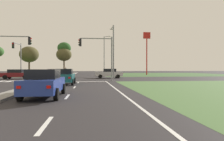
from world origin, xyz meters
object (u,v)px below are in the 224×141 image
traffic_signal_near_left (2,49)px  treeline_third (64,48)px  car_blue_fourth (44,83)px  treeline_fourth (64,55)px  car_silver_second (109,73)px  traffic_signal_near_right (100,51)px  street_lamp_third (105,54)px  fastfood_pole_sign (147,44)px  traffic_signal_far_left (18,54)px  treeline_second (29,54)px  pedestrian_at_median (66,71)px  car_teal_near (65,77)px  street_lamp_second (113,49)px  car_beige_fifth (53,73)px  car_maroon_third (17,74)px

traffic_signal_near_left → treeline_third: size_ratio=0.60×
car_blue_fourth → treeline_fourth: size_ratio=0.59×
car_silver_second → treeline_third: (-10.85, 29.23, 7.00)m
car_silver_second → traffic_signal_near_left: size_ratio=0.80×
car_silver_second → traffic_signal_near_right: bearing=167.3°
treeline_third → traffic_signal_near_left: bearing=-94.2°
street_lamp_third → treeline_third: size_ratio=1.01×
traffic_signal_near_right → fastfood_pole_sign: fastfood_pole_sign is taller
traffic_signal_far_left → treeline_second: bearing=101.6°
pedestrian_at_median → fastfood_pole_sign: 22.30m
car_teal_near → street_lamp_second: size_ratio=0.51×
car_silver_second → traffic_signal_far_left: traffic_signal_far_left is taller
traffic_signal_near_left → fastfood_pole_sign: size_ratio=0.53×
car_silver_second → car_blue_fourth: size_ratio=1.01×
car_beige_fifth → treeline_fourth: bearing=-89.0°
street_lamp_second → fastfood_pole_sign: bearing=60.8°
car_maroon_third → treeline_fourth: bearing=173.0°
car_blue_fourth → pedestrian_at_median: size_ratio=2.61×
car_beige_fifth → treeline_fourth: treeline_fourth is taller
car_silver_second → fastfood_pole_sign: fastfood_pole_sign is taller
treeline_fourth → car_blue_fourth: bearing=-84.4°
car_maroon_third → street_lamp_third: 23.99m
traffic_signal_near_left → street_lamp_second: 15.28m
car_teal_near → traffic_signal_near_left: traffic_signal_near_left is taller
treeline_fourth → car_silver_second: bearing=-69.1°
street_lamp_third → car_beige_fifth: bearing=-137.3°
traffic_signal_near_left → street_lamp_second: bearing=22.8°
traffic_signal_far_left → treeline_fourth: size_ratio=0.80×
traffic_signal_far_left → fastfood_pole_sign: 30.32m
car_blue_fourth → street_lamp_third: (6.38, 39.63, 4.56)m
fastfood_pole_sign → treeline_second: fastfood_pole_sign is taller
car_maroon_third → pedestrian_at_median: 10.89m
street_lamp_second → car_teal_near: bearing=-120.0°
treeline_third → car_blue_fourth: bearing=-84.5°
street_lamp_second → pedestrian_at_median: 13.74m
traffic_signal_near_right → pedestrian_at_median: (-6.02, 16.21, -2.66)m
treeline_third → treeline_fourth: 2.17m
fastfood_pole_sign → treeline_second: bearing=159.2°
car_silver_second → car_beige_fifth: 12.39m
street_lamp_second → treeline_third: 34.20m
traffic_signal_near_left → traffic_signal_far_left: (-2.00, 11.79, 0.19)m
traffic_signal_near_right → street_lamp_third: bearing=84.4°
traffic_signal_near_right → treeline_second: 42.06m
traffic_signal_far_left → treeline_second: 26.29m
car_silver_second → traffic_signal_near_left: 16.57m
car_beige_fifth → traffic_signal_near_left: 16.14m
car_beige_fifth → traffic_signal_near_right: traffic_signal_near_right is taller
traffic_signal_far_left → pedestrian_at_median: bearing=30.0°
car_teal_near → car_blue_fourth: (-0.07, -9.22, -0.01)m
treeline_fourth → car_beige_fifth: bearing=-89.0°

